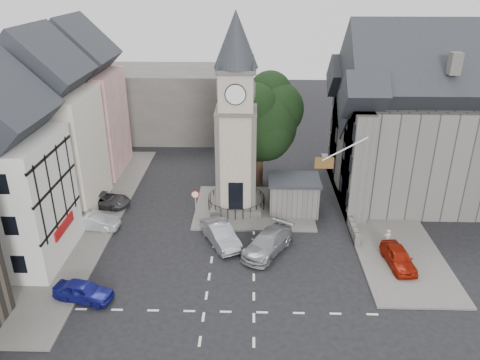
{
  "coord_description": "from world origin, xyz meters",
  "views": [
    {
      "loc": [
        1.27,
        -27.89,
        18.83
      ],
      "look_at": [
        0.39,
        5.0,
        4.0
      ],
      "focal_mm": 35.0,
      "sensor_mm": 36.0,
      "label": 1
    }
  ],
  "objects_px": {
    "stone_shelter": "(293,195)",
    "pedestrian": "(387,238)",
    "car_east_red": "(398,257)",
    "car_west_blue": "(83,291)",
    "clock_tower": "(236,117)"
  },
  "relations": [
    {
      "from": "stone_shelter",
      "to": "pedestrian",
      "type": "height_order",
      "value": "stone_shelter"
    },
    {
      "from": "car_east_red",
      "to": "pedestrian",
      "type": "relative_size",
      "value": 2.59
    },
    {
      "from": "car_west_blue",
      "to": "car_east_red",
      "type": "bearing_deg",
      "value": -66.27
    },
    {
      "from": "pedestrian",
      "to": "car_east_red",
      "type": "bearing_deg",
      "value": 91.16
    },
    {
      "from": "clock_tower",
      "to": "car_east_red",
      "type": "bearing_deg",
      "value": -35.97
    },
    {
      "from": "stone_shelter",
      "to": "car_west_blue",
      "type": "relative_size",
      "value": 1.15
    },
    {
      "from": "clock_tower",
      "to": "pedestrian",
      "type": "height_order",
      "value": "clock_tower"
    },
    {
      "from": "car_west_blue",
      "to": "car_east_red",
      "type": "distance_m",
      "value": 21.01
    },
    {
      "from": "car_west_blue",
      "to": "stone_shelter",
      "type": "bearing_deg",
      "value": -36.84
    },
    {
      "from": "clock_tower",
      "to": "car_west_blue",
      "type": "height_order",
      "value": "clock_tower"
    },
    {
      "from": "pedestrian",
      "to": "stone_shelter",
      "type": "bearing_deg",
      "value": -42.75
    },
    {
      "from": "car_west_blue",
      "to": "car_east_red",
      "type": "xyz_separation_m",
      "value": [
        20.58,
        4.21,
        0.03
      ]
    },
    {
      "from": "clock_tower",
      "to": "car_east_red",
      "type": "height_order",
      "value": "clock_tower"
    },
    {
      "from": "clock_tower",
      "to": "car_west_blue",
      "type": "relative_size",
      "value": 4.33
    },
    {
      "from": "stone_shelter",
      "to": "car_east_red",
      "type": "height_order",
      "value": "stone_shelter"
    }
  ]
}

